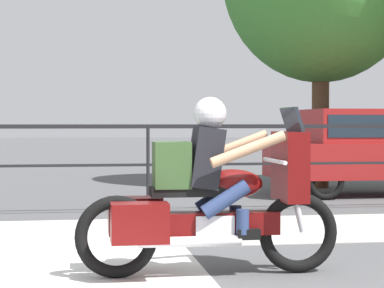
# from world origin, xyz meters

# --- Properties ---
(sidewalk_band) EXTENTS (44.00, 2.40, 0.01)m
(sidewalk_band) POSITION_xyz_m (0.00, 3.40, 0.01)
(sidewalk_band) COLOR #B7B2A8
(sidewalk_band) RESTS_ON ground
(fence_railing) EXTENTS (36.00, 0.05, 1.32)m
(fence_railing) POSITION_xyz_m (0.00, 5.18, 1.03)
(fence_railing) COLOR black
(fence_railing) RESTS_ON ground
(motorcycle) EXTENTS (2.34, 0.76, 1.57)m
(motorcycle) POSITION_xyz_m (0.11, 0.70, 0.70)
(motorcycle) COLOR black
(motorcycle) RESTS_ON ground
(parked_car) EXTENTS (3.91, 1.62, 1.59)m
(parked_car) POSITION_xyz_m (4.35, 7.41, 0.90)
(parked_car) COLOR maroon
(parked_car) RESTS_ON ground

